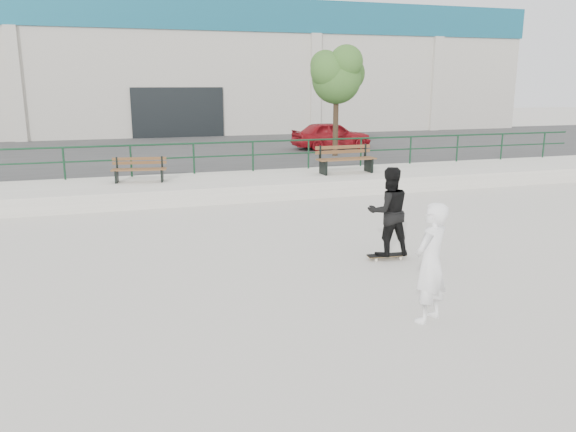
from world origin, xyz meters
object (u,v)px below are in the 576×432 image
object	(u,v)px
tree	(337,73)
red_car	(331,135)
bench_right	(346,159)
standing_skater	(389,212)
bench_left	(139,170)
seated_skater	(430,263)
skateboard	(387,255)

from	to	relation	value
tree	red_car	size ratio (longest dim) A/B	1.21
tree	bench_right	bearing A→B (deg)	-107.96
bench_right	tree	world-z (taller)	tree
standing_skater	bench_left	bearing A→B (deg)	-56.50
bench_right	red_car	distance (m)	7.12
standing_skater	seated_skater	distance (m)	2.98
bench_right	skateboard	xyz separation A→B (m)	(-2.27, -7.53, -0.88)
tree	skateboard	bearing A→B (deg)	-107.21
bench_right	skateboard	distance (m)	7.91
tree	red_car	xyz separation A→B (m)	(0.73, 2.39, -2.68)
seated_skater	red_car	bearing A→B (deg)	-136.44
bench_left	tree	bearing A→B (deg)	35.98
standing_skater	seated_skater	size ratio (longest dim) A/B	0.99
bench_left	tree	size ratio (longest dim) A/B	0.38
tree	bench_left	bearing A→B (deg)	-152.91
seated_skater	tree	bearing A→B (deg)	-136.41
bench_left	tree	world-z (taller)	tree
skateboard	seated_skater	world-z (taller)	seated_skater
seated_skater	standing_skater	bearing A→B (deg)	-134.98
bench_left	skateboard	world-z (taller)	bench_left
bench_right	standing_skater	bearing A→B (deg)	-109.00
tree	seated_skater	world-z (taller)	tree
red_car	standing_skater	distance (m)	14.98
tree	skateboard	distance (m)	13.03
tree	seated_skater	bearing A→B (deg)	-106.87
red_car	seated_skater	xyz separation A→B (m)	(-5.22, -17.18, -0.22)
red_car	seated_skater	size ratio (longest dim) A/B	2.03
bench_right	standing_skater	size ratio (longest dim) A/B	1.14
red_car	standing_skater	xyz separation A→B (m)	(-4.43, -14.31, -0.14)
red_car	seated_skater	distance (m)	17.96
bench_right	seated_skater	size ratio (longest dim) A/B	1.13
bench_left	seated_skater	distance (m)	11.25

